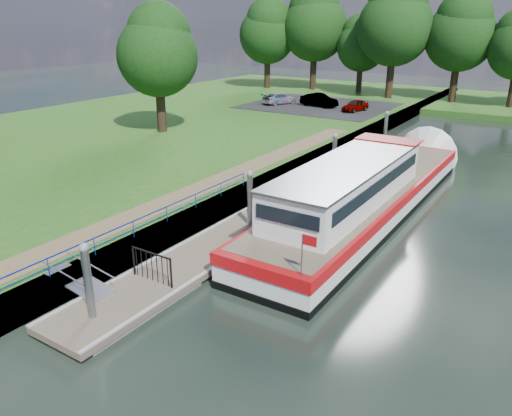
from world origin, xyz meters
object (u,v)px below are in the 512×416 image
Objects in this scene: pontoon at (297,200)px; barge at (369,191)px; car_b at (319,100)px; car_c at (280,98)px; car_a at (355,105)px.

barge is at bearing 14.34° from pontoon.
car_c is at bearing 109.68° from car_b.
barge is at bearing -138.52° from car_b.
pontoon is 27.86m from car_c.
car_b is at bearing 113.72° from pontoon.
pontoon is 26.52m from car_b.
barge reaches higher than car_b.
car_b is (-14.25, 23.33, 0.40)m from barge.
car_b is (-4.13, 0.57, 0.11)m from car_a.
car_a is at bearing 113.98° from barge.
car_b is at bearing 121.42° from barge.
car_b reaches higher than car_c.
pontoon is 9.42× the size of car_a.
pontoon is 24.59m from car_a.
car_b is (-10.65, 24.25, 1.30)m from pontoon.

